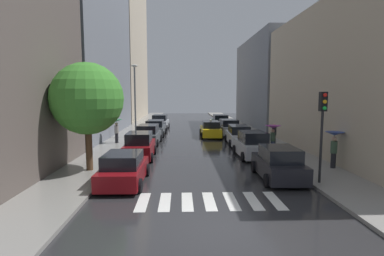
{
  "coord_description": "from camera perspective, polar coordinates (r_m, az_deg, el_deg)",
  "views": [
    {
      "loc": [
        -1.15,
        -9.38,
        4.35
      ],
      "look_at": [
        0.08,
        23.71,
        0.67
      ],
      "focal_mm": 28.7,
      "sensor_mm": 36.0,
      "label": 1
    }
  ],
  "objects": [
    {
      "name": "parked_car_right_second",
      "position": [
        21.45,
        11.12,
        -3.2
      ],
      "size": [
        2.16,
        4.08,
        1.81
      ],
      "rotation": [
        0.0,
        0.0,
        1.61
      ],
      "color": "#B2B7BF",
      "rests_on": "ground"
    },
    {
      "name": "building_right_mid",
      "position": [
        43.0,
        14.44,
        8.12
      ],
      "size": [
        6.0,
        18.0,
        11.66
      ],
      "primitive_type": "cube",
      "color": "slate",
      "rests_on": "ground"
    },
    {
      "name": "traffic_light_right_corner",
      "position": [
        15.5,
        23.1,
        1.9
      ],
      "size": [
        0.3,
        0.42,
        4.3
      ],
      "color": "black",
      "rests_on": "sidewalk_right"
    },
    {
      "name": "parked_car_right_fourth",
      "position": [
        32.76,
        6.8,
        0.06
      ],
      "size": [
        2.23,
        4.52,
        1.68
      ],
      "rotation": [
        0.0,
        0.0,
        1.6
      ],
      "color": "#B2B7BF",
      "rests_on": "ground"
    },
    {
      "name": "pedestrian_by_kerb",
      "position": [
        22.98,
        14.8,
        -0.65
      ],
      "size": [
        1.18,
        1.18,
        1.93
      ],
      "rotation": [
        0.0,
        0.0,
        3.59
      ],
      "color": "navy",
      "rests_on": "sidewalk_right"
    },
    {
      "name": "sidewalk_right",
      "position": [
        34.51,
        10.7,
        -0.88
      ],
      "size": [
        3.0,
        72.0,
        0.15
      ],
      "primitive_type": "cube",
      "color": "gray",
      "rests_on": "ground"
    },
    {
      "name": "lamp_post_left",
      "position": [
        30.24,
        -10.55,
        5.93
      ],
      "size": [
        0.6,
        0.28,
        7.01
      ],
      "color": "#595B60",
      "rests_on": "sidewalk_left"
    },
    {
      "name": "parked_car_right_fifth",
      "position": [
        38.83,
        5.27,
        1.1
      ],
      "size": [
        2.11,
        4.66,
        1.77
      ],
      "rotation": [
        0.0,
        0.0,
        1.56
      ],
      "color": "#0C4C2D",
      "rests_on": "ground"
    },
    {
      "name": "parked_car_left_fifth",
      "position": [
        38.33,
        -5.95,
        1.04
      ],
      "size": [
        2.25,
        4.36,
        1.79
      ],
      "rotation": [
        0.0,
        0.0,
        1.52
      ],
      "color": "#B2B7BF",
      "rests_on": "ground"
    },
    {
      "name": "parked_car_left_fourth",
      "position": [
        32.32,
        -6.86,
        -0.06
      ],
      "size": [
        2.19,
        4.5,
        1.65
      ],
      "rotation": [
        0.0,
        0.0,
        1.55
      ],
      "color": "#474C51",
      "rests_on": "ground"
    },
    {
      "name": "building_left_far",
      "position": [
        55.48,
        -12.77,
        15.09
      ],
      "size": [
        6.0,
        21.42,
        25.86
      ],
      "primitive_type": "cube",
      "color": "#B2A38C",
      "rests_on": "ground"
    },
    {
      "name": "taxi_midroad",
      "position": [
        31.19,
        3.47,
        -0.27
      ],
      "size": [
        2.11,
        4.6,
        1.81
      ],
      "rotation": [
        0.0,
        0.0,
        1.56
      ],
      "color": "yellow",
      "rests_on": "ground"
    },
    {
      "name": "ground_plane",
      "position": [
        33.68,
        -0.15,
        -1.11
      ],
      "size": [
        28.0,
        72.0,
        0.04
      ],
      "primitive_type": "cube",
      "color": "#27272A"
    },
    {
      "name": "parked_car_right_nearest",
      "position": [
        16.37,
        15.82,
        -6.47
      ],
      "size": [
        2.15,
        4.22,
        1.69
      ],
      "rotation": [
        0.0,
        0.0,
        1.55
      ],
      "color": "black",
      "rests_on": "ground"
    },
    {
      "name": "crosswalk_stripes",
      "position": [
        12.85,
        3.23,
        -13.42
      ],
      "size": [
        5.85,
        2.2,
        0.01
      ],
      "color": "silver",
      "rests_on": "ground"
    },
    {
      "name": "pedestrian_foreground",
      "position": [
        19.13,
        24.92,
        -2.32
      ],
      "size": [
        1.03,
        1.03,
        2.07
      ],
      "rotation": [
        0.0,
        0.0,
        1.0
      ],
      "color": "black",
      "rests_on": "sidewalk_right"
    },
    {
      "name": "street_tree_left",
      "position": [
        17.62,
        -18.9,
        5.15
      ],
      "size": [
        3.92,
        3.92,
        5.91
      ],
      "color": "#513823",
      "rests_on": "sidewalk_left"
    },
    {
      "name": "parked_car_right_third",
      "position": [
        26.8,
        8.64,
        -1.37
      ],
      "size": [
        2.11,
        4.85,
        1.68
      ],
      "rotation": [
        0.0,
        0.0,
        1.53
      ],
      "color": "silver",
      "rests_on": "ground"
    },
    {
      "name": "parked_car_left_nearest",
      "position": [
        15.3,
        -12.57,
        -7.48
      ],
      "size": [
        2.14,
        4.3,
        1.55
      ],
      "rotation": [
        0.0,
        0.0,
        1.56
      ],
      "color": "maroon",
      "rests_on": "ground"
    },
    {
      "name": "building_left_mid",
      "position": [
        34.79,
        -19.46,
        17.54
      ],
      "size": [
        6.0,
        20.0,
        22.63
      ],
      "primitive_type": "cube",
      "color": "slate",
      "rests_on": "ground"
    },
    {
      "name": "sidewalk_left",
      "position": [
        34.07,
        -11.14,
        -0.98
      ],
      "size": [
        3.0,
        72.0,
        0.15
      ],
      "primitive_type": "cube",
      "color": "gray",
      "rests_on": "ground"
    },
    {
      "name": "building_right_near",
      "position": [
        24.42,
        27.99,
        7.7
      ],
      "size": [
        6.0,
        20.46,
        10.48
      ],
      "primitive_type": "cube",
      "color": "#B2A38C",
      "rests_on": "ground"
    },
    {
      "name": "parked_car_left_second",
      "position": [
        21.02,
        -9.7,
        -3.39
      ],
      "size": [
        2.02,
        4.21,
        1.8
      ],
      "rotation": [
        0.0,
        0.0,
        1.58
      ],
      "color": "maroon",
      "rests_on": "ground"
    },
    {
      "name": "pedestrian_far_side",
      "position": [
        25.65,
        15.0,
        -1.11
      ],
      "size": [
        0.36,
        0.36,
        1.83
      ],
      "rotation": [
        0.0,
        0.0,
        5.18
      ],
      "color": "black",
      "rests_on": "sidewalk_right"
    },
    {
      "name": "pedestrian_near_tree",
      "position": [
        27.08,
        -13.88,
        0.38
      ],
      "size": [
        0.99,
        0.99,
        2.04
      ],
      "rotation": [
        0.0,
        0.0,
        4.58
      ],
      "color": "black",
      "rests_on": "sidewalk_left"
    },
    {
      "name": "parked_car_left_third",
      "position": [
        26.9,
        -8.11,
        -1.31
      ],
      "size": [
        2.17,
        4.54,
        1.71
      ],
      "rotation": [
        0.0,
        0.0,
        1.53
      ],
      "color": "#474C51",
      "rests_on": "ground"
    }
  ]
}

